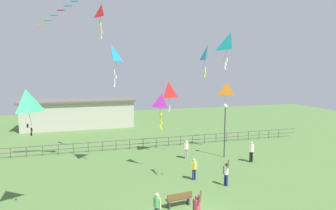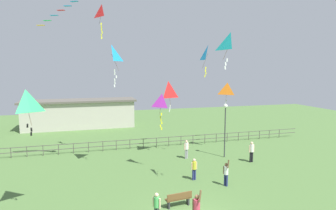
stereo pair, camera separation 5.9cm
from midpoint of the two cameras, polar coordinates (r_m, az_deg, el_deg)
lamppost at (r=24.94m, az=11.40°, el=-2.79°), size 0.36×0.36×4.72m
park_bench at (r=16.67m, az=2.14°, el=-18.40°), size 1.54×0.57×0.85m
person_0 at (r=24.68m, az=16.44°, el=-8.79°), size 0.52×0.32×1.74m
person_2 at (r=19.48m, az=11.58°, el=-13.21°), size 0.29×0.49×1.84m
person_3 at (r=14.60m, az=5.80°, el=-20.04°), size 0.35×0.52×1.98m
person_4 at (r=15.07m, az=-2.36°, el=-19.58°), size 0.34×0.36×1.52m
person_5 at (r=20.15m, az=5.22°, el=-12.51°), size 0.46×0.28×1.53m
person_6 at (r=24.65m, az=3.64°, el=-8.68°), size 0.47×0.30×1.62m
kite_0 at (r=15.88m, az=-26.83°, el=0.32°), size 1.21×1.19×2.23m
kite_1 at (r=21.00m, az=-1.31°, el=0.57°), size 1.01×1.01×2.71m
kite_2 at (r=27.19m, az=11.80°, el=3.10°), size 1.14×1.14×2.22m
kite_3 at (r=24.74m, az=-0.03°, el=3.02°), size 1.23×0.77×2.69m
kite_4 at (r=21.12m, az=-11.42°, el=9.82°), size 1.09×1.16×3.01m
kite_5 at (r=16.98m, az=12.42°, el=12.17°), size 0.84×1.23×2.08m
kite_6 at (r=23.81m, az=7.97°, el=10.16°), size 0.79×0.77×2.61m
kite_7 at (r=24.68m, az=-13.33°, el=17.78°), size 0.81×1.10×2.77m
waterfront_railing at (r=27.87m, az=-6.33°, el=-7.51°), size 36.02×0.06×0.95m
pavilion_building at (r=39.03m, az=-17.51°, el=-1.67°), size 14.50×4.17×3.72m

